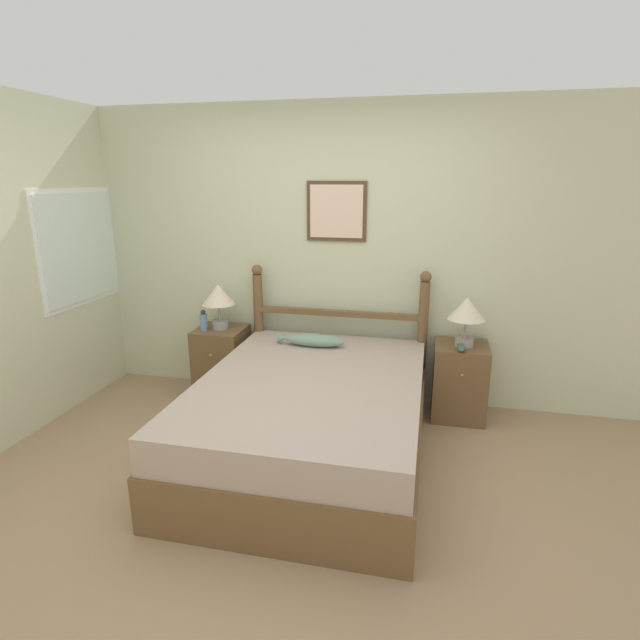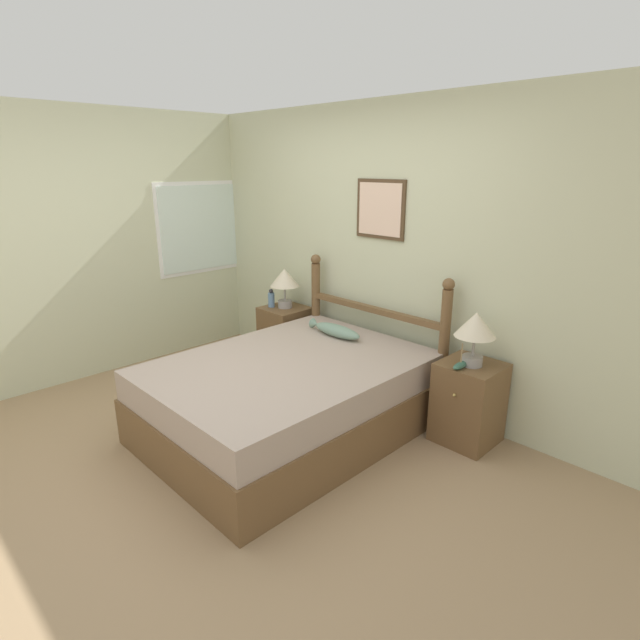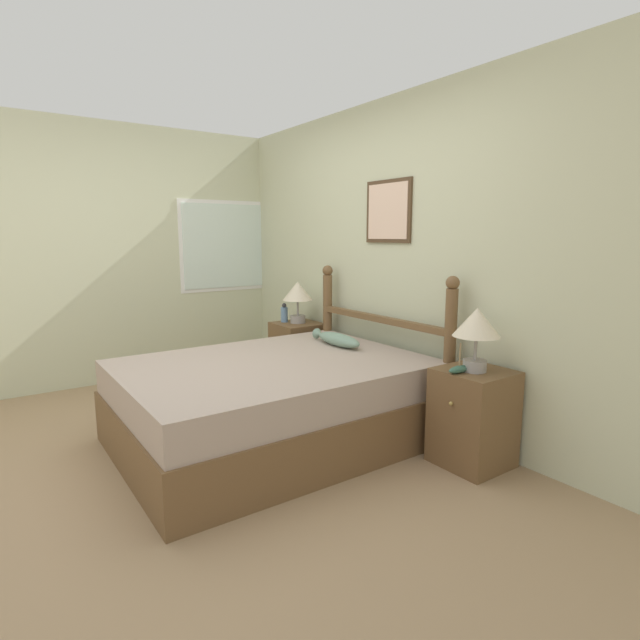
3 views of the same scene
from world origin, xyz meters
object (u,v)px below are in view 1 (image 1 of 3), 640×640
bed (311,418)px  model_boat (461,347)px  fish_pillow (312,340)px  table_lamp_left (218,297)px  table_lamp_right (467,312)px  nightstand_left (222,361)px  bottle (203,321)px  nightstand_right (459,381)px

bed → model_boat: size_ratio=11.06×
fish_pillow → model_boat: bearing=2.7°
model_boat → fish_pillow: size_ratio=0.34×
table_lamp_left → model_boat: bearing=-3.9°
table_lamp_left → table_lamp_right: 2.12m
bed → model_boat: model_boat is taller
nightstand_left → table_lamp_right: bearing=-0.7°
bed → table_lamp_right: bearing=38.5°
bed → bottle: bottle is taller
nightstand_left → model_boat: bearing=-3.7°
table_lamp_right → model_boat: bearing=-105.5°
bed → model_boat: bearing=35.6°
bed → table_lamp_left: (-1.05, 0.88, 0.62)m
nightstand_left → fish_pillow: bearing=-11.9°
bed → bottle: size_ratio=11.16×
table_lamp_left → fish_pillow: bearing=-12.3°
nightstand_left → fish_pillow: size_ratio=1.12×
nightstand_left → fish_pillow: fish_pillow is taller
bed → bottle: bearing=145.8°
nightstand_left → nightstand_right: 2.11m
table_lamp_right → model_boat: table_lamp_right is taller
table_lamp_right → fish_pillow: 1.26m
table_lamp_left → nightstand_left: bearing=-74.6°
bottle → fish_pillow: size_ratio=0.33×
table_lamp_right → bottle: bearing=-178.7°
table_lamp_right → model_boat: (-0.03, -0.11, -0.26)m
bottle → fish_pillow: 1.03m
model_boat → fish_pillow: model_boat is taller
bed → nightstand_right: nightstand_right is taller
bed → bottle: 1.48m
nightstand_right → table_lamp_right: 0.60m
table_lamp_left → bottle: size_ratio=2.15×
bottle → fish_pillow: bottle is taller
bottle → nightstand_right: bearing=1.9°
nightstand_left → model_boat: size_ratio=3.33×
nightstand_left → bottle: bottle is taller
nightstand_right → fish_pillow: bearing=-171.1°
bed → table_lamp_left: 1.51m
table_lamp_left → fish_pillow: (0.90, -0.20, -0.27)m
nightstand_right → bottle: bearing=-178.1°
bed → nightstand_right: bearing=39.7°
bottle → model_boat: bearing=-1.5°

